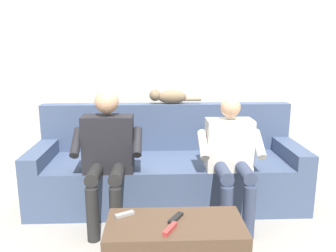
% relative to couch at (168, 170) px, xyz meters
% --- Properties ---
extents(ground_plane, '(8.00, 8.00, 0.00)m').
position_rel_couch_xyz_m(ground_plane, '(0.00, 0.73, -0.30)').
color(ground_plane, gray).
extents(back_wall, '(5.74, 0.06, 2.72)m').
position_rel_couch_xyz_m(back_wall, '(0.00, -0.53, 1.06)').
color(back_wall, beige).
rests_on(back_wall, ground).
extents(couch, '(2.55, 0.83, 0.92)m').
position_rel_couch_xyz_m(couch, '(0.00, 0.00, 0.00)').
color(couch, '#3D4C6B').
rests_on(couch, ground).
extents(coffee_table, '(0.87, 0.43, 0.40)m').
position_rel_couch_xyz_m(coffee_table, '(0.00, 1.22, -0.10)').
color(coffee_table, '#4C3828').
rests_on(coffee_table, ground).
extents(person_left_seated, '(0.55, 0.56, 1.07)m').
position_rel_couch_xyz_m(person_left_seated, '(-0.52, 0.44, 0.30)').
color(person_left_seated, beige).
rests_on(person_left_seated, ground).
extents(person_right_seated, '(0.58, 0.54, 1.15)m').
position_rel_couch_xyz_m(person_right_seated, '(0.52, 0.42, 0.35)').
color(person_right_seated, black).
rests_on(person_right_seated, ground).
extents(cat_on_backrest, '(0.53, 0.13, 0.15)m').
position_rel_couch_xyz_m(cat_on_backrest, '(-0.02, -0.29, 0.69)').
color(cat_on_backrest, '#756047').
rests_on(cat_on_backrest, couch).
extents(remote_red, '(0.10, 0.14, 0.03)m').
position_rel_couch_xyz_m(remote_red, '(0.04, 1.32, 0.12)').
color(remote_red, '#B73333').
rests_on(remote_red, coffee_table).
extents(remote_gray, '(0.13, 0.09, 0.02)m').
position_rel_couch_xyz_m(remote_gray, '(0.33, 1.12, 0.11)').
color(remote_gray, gray).
rests_on(remote_gray, coffee_table).
extents(remote_black, '(0.11, 0.15, 0.02)m').
position_rel_couch_xyz_m(remote_black, '(-0.01, 1.18, 0.11)').
color(remote_black, black).
rests_on(remote_black, coffee_table).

